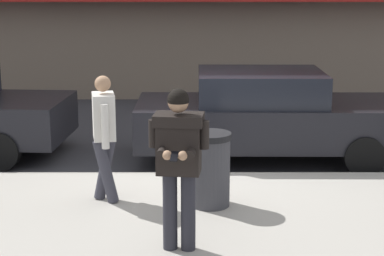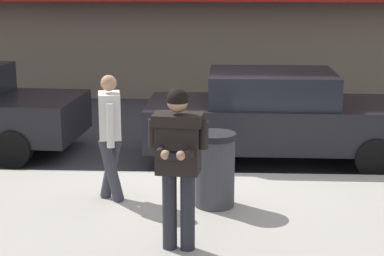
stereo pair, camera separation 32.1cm
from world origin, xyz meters
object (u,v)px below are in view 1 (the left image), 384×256
at_px(parked_sedan_mid, 268,115).
at_px(man_texting_on_phone, 179,152).
at_px(pedestrian_in_light_coat, 104,131).
at_px(trash_bin, 210,169).

height_order(parked_sedan_mid, man_texting_on_phone, man_texting_on_phone).
xyz_separation_m(parked_sedan_mid, pedestrian_in_light_coat, (-2.44, -2.42, 0.32)).
height_order(pedestrian_in_light_coat, trash_bin, pedestrian_in_light_coat).
height_order(man_texting_on_phone, pedestrian_in_light_coat, man_texting_on_phone).
height_order(man_texting_on_phone, trash_bin, man_texting_on_phone).
bearing_deg(parked_sedan_mid, pedestrian_in_light_coat, -135.29).
xyz_separation_m(parked_sedan_mid, trash_bin, (-1.05, -2.59, -0.16)).
bearing_deg(pedestrian_in_light_coat, parked_sedan_mid, 44.71).
relative_size(parked_sedan_mid, pedestrian_in_light_coat, 2.65).
relative_size(pedestrian_in_light_coat, trash_bin, 1.74).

